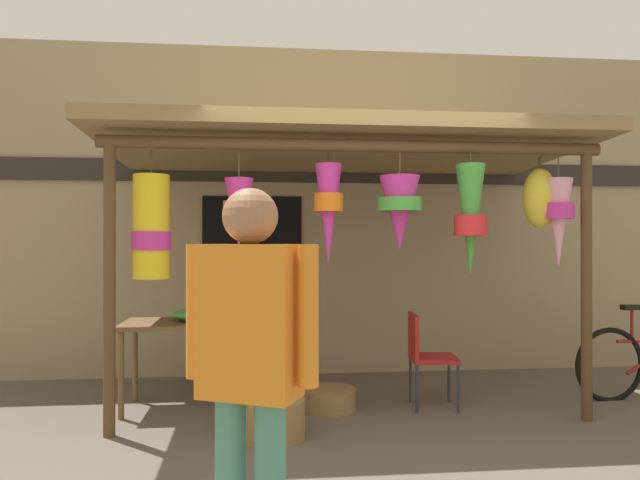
{
  "coord_description": "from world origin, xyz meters",
  "views": [
    {
      "loc": [
        -0.85,
        -4.64,
        1.48
      ],
      "look_at": [
        -0.27,
        0.83,
        1.51
      ],
      "focal_mm": 33.58,
      "sensor_mm": 36.0,
      "label": 1
    }
  ],
  "objects_px": {
    "folding_chair": "(425,351)",
    "flower_heap_on_table": "(210,314)",
    "wicker_basket_spare": "(271,418)",
    "vendor_in_orange": "(250,356)",
    "display_table": "(203,330)",
    "wicker_basket_by_table": "(328,399)"
  },
  "relations": [
    {
      "from": "folding_chair",
      "to": "wicker_basket_spare",
      "type": "height_order",
      "value": "folding_chair"
    },
    {
      "from": "folding_chair",
      "to": "flower_heap_on_table",
      "type": "bearing_deg",
      "value": 173.64
    },
    {
      "from": "wicker_basket_spare",
      "to": "display_table",
      "type": "bearing_deg",
      "value": 123.3
    },
    {
      "from": "flower_heap_on_table",
      "to": "wicker_basket_spare",
      "type": "distance_m",
      "value": 1.25
    },
    {
      "from": "vendor_in_orange",
      "to": "display_table",
      "type": "bearing_deg",
      "value": 98.68
    },
    {
      "from": "display_table",
      "to": "wicker_basket_spare",
      "type": "xyz_separation_m",
      "value": [
        0.59,
        -0.9,
        -0.55
      ]
    },
    {
      "from": "wicker_basket_spare",
      "to": "vendor_in_orange",
      "type": "xyz_separation_m",
      "value": [
        -0.13,
        -2.07,
        0.87
      ]
    },
    {
      "from": "flower_heap_on_table",
      "to": "wicker_basket_by_table",
      "type": "distance_m",
      "value": 1.3
    },
    {
      "from": "display_table",
      "to": "folding_chair",
      "type": "height_order",
      "value": "folding_chair"
    },
    {
      "from": "wicker_basket_by_table",
      "to": "vendor_in_orange",
      "type": "height_order",
      "value": "vendor_in_orange"
    },
    {
      "from": "folding_chair",
      "to": "wicker_basket_by_table",
      "type": "relative_size",
      "value": 1.73
    },
    {
      "from": "flower_heap_on_table",
      "to": "vendor_in_orange",
      "type": "bearing_deg",
      "value": -82.56
    },
    {
      "from": "folding_chair",
      "to": "vendor_in_orange",
      "type": "xyz_separation_m",
      "value": [
        -1.54,
        -2.76,
        0.51
      ]
    },
    {
      "from": "display_table",
      "to": "folding_chair",
      "type": "xyz_separation_m",
      "value": [
        1.99,
        -0.21,
        -0.19
      ]
    },
    {
      "from": "flower_heap_on_table",
      "to": "wicker_basket_spare",
      "type": "xyz_separation_m",
      "value": [
        0.52,
        -0.9,
        -0.69
      ]
    },
    {
      "from": "folding_chair",
      "to": "display_table",
      "type": "bearing_deg",
      "value": 174.07
    },
    {
      "from": "vendor_in_orange",
      "to": "folding_chair",
      "type": "bearing_deg",
      "value": 60.94
    },
    {
      "from": "display_table",
      "to": "wicker_basket_spare",
      "type": "distance_m",
      "value": 1.2
    },
    {
      "from": "wicker_basket_by_table",
      "to": "vendor_in_orange",
      "type": "distance_m",
      "value": 3.0
    },
    {
      "from": "display_table",
      "to": "wicker_basket_spare",
      "type": "bearing_deg",
      "value": -56.7
    },
    {
      "from": "wicker_basket_spare",
      "to": "folding_chair",
      "type": "bearing_deg",
      "value": 26.19
    },
    {
      "from": "wicker_basket_spare",
      "to": "vendor_in_orange",
      "type": "height_order",
      "value": "vendor_in_orange"
    }
  ]
}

